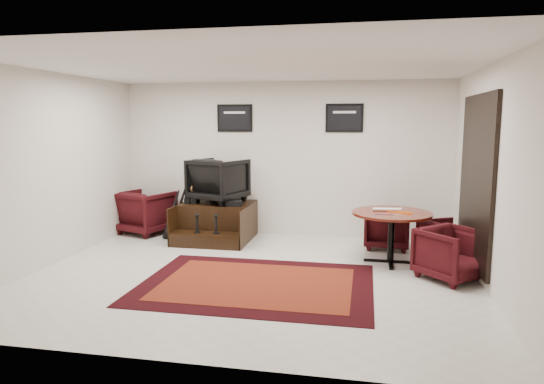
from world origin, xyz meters
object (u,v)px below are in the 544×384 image
(shine_chair, at_px, (218,178))
(table_chair_corner, at_px, (452,252))
(armchair_side, at_px, (146,210))
(meeting_table, at_px, (392,218))
(shine_podium, at_px, (217,222))
(table_chair_back, at_px, (387,227))
(table_chair_window, at_px, (447,238))

(shine_chair, relative_size, table_chair_corner, 1.15)
(armchair_side, bearing_deg, table_chair_corner, -179.80)
(meeting_table, bearing_deg, shine_podium, 162.75)
(shine_chair, bearing_deg, shine_podium, 110.36)
(table_chair_back, relative_size, table_chair_corner, 0.95)
(table_chair_window, bearing_deg, armchair_side, 53.67)
(table_chair_window, height_order, table_chair_corner, table_chair_corner)
(armchair_side, height_order, table_chair_corner, armchair_side)
(shine_podium, height_order, armchair_side, armchair_side)
(shine_chair, height_order, table_chair_corner, shine_chair)
(shine_podium, bearing_deg, table_chair_back, -1.29)
(shine_chair, bearing_deg, table_chair_corner, 175.70)
(shine_podium, bearing_deg, table_chair_window, -9.41)
(armchair_side, height_order, table_chair_back, armchair_side)
(armchair_side, distance_m, table_chair_back, 4.43)
(shine_chair, distance_m, table_chair_corner, 4.18)
(shine_chair, bearing_deg, meeting_table, -179.24)
(table_chair_corner, bearing_deg, shine_chair, 112.85)
(armchair_side, relative_size, meeting_table, 0.76)
(table_chair_back, height_order, table_chair_corner, table_chair_corner)
(meeting_table, relative_size, table_chair_window, 1.75)
(meeting_table, relative_size, table_chair_corner, 1.54)
(shine_podium, height_order, table_chair_window, table_chair_window)
(armchair_side, bearing_deg, shine_chair, -162.98)
(table_chair_window, bearing_deg, meeting_table, 81.92)
(table_chair_window, distance_m, table_chair_corner, 0.95)
(shine_podium, distance_m, meeting_table, 3.15)
(armchair_side, xyz_separation_m, table_chair_corner, (5.19, -1.77, -0.06))
(shine_chair, distance_m, table_chair_window, 3.97)
(armchair_side, xyz_separation_m, meeting_table, (4.44, -1.11, 0.23))
(table_chair_back, relative_size, table_chair_window, 1.08)
(shine_chair, bearing_deg, table_chair_window, -171.02)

